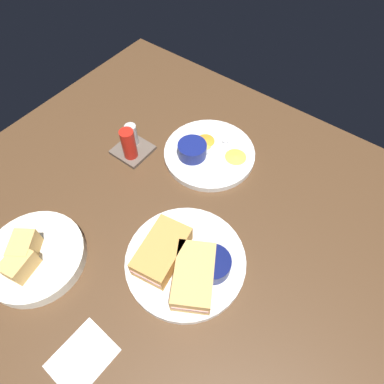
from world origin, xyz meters
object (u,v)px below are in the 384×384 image
Objects in this scene: sandwich_half_far at (194,276)px; ramekin_light_gravy at (192,150)px; ramekin_dark_sauce at (212,264)px; sandwich_half_near at (162,251)px; spoon_by_gravy_ramekin at (224,142)px; condiment_caddy at (131,144)px; plate_chips_companion at (209,154)px; bread_basket_rear at (33,257)px; spoon_by_dark_ramekin at (183,267)px; plate_sandwich_main at (186,261)px.

sandwich_half_far reaches higher than ramekin_light_gravy.
sandwich_half_far is at bearing 163.37° from ramekin_dark_sauce.
sandwich_half_near reaches higher than spoon_by_gravy_ramekin.
sandwich_half_far reaches higher than ramekin_dark_sauce.
spoon_by_gravy_ramekin is 1.05× the size of condiment_caddy.
ramekin_light_gravy reaches higher than plate_chips_companion.
ramekin_light_gravy is 0.36× the size of bread_basket_rear.
ramekin_dark_sauce is 6.10cm from spoon_by_dark_ramekin.
spoon_by_dark_ramekin is 31.46cm from bread_basket_rear.
plate_chips_companion is (29.79, 9.02, -3.20)cm from sandwich_half_near.
ramekin_dark_sauce is at bearing -135.53° from ramekin_light_gravy.
sandwich_half_near reaches higher than ramekin_light_gravy.
condiment_caddy is (-7.88, 13.94, -0.17)cm from ramekin_light_gravy.
sandwich_half_far is 1.59× the size of condiment_caddy.
condiment_caddy reaches higher than sandwich_half_far.
plate_sandwich_main is at bearing -53.70° from bread_basket_rear.
ramekin_light_gravy is at bearing -60.51° from condiment_caddy.
spoon_by_gravy_ramekin is at bearing 24.93° from sandwich_half_far.
plate_chips_companion is 2.39× the size of spoon_by_gravy_ramekin.
ramekin_dark_sauce reaches higher than spoon_by_gravy_ramekin.
plate_sandwich_main is 34.62cm from spoon_by_gravy_ramekin.
plate_sandwich_main is 29.10cm from ramekin_light_gravy.
ramekin_dark_sauce is 37.38cm from bread_basket_rear.
plate_sandwich_main is 3.43× the size of ramekin_light_gravy.
condiment_caddy is at bearing 61.48° from sandwich_half_far.
ramekin_dark_sauce is 38.37cm from condiment_caddy.
spoon_by_dark_ramekin is at bearing 75.54° from sandwich_half_far.
spoon_by_dark_ramekin is at bearing -56.96° from bread_basket_rear.
spoon_by_dark_ramekin is 0.88× the size of spoon_by_gravy_ramekin.
spoon_by_dark_ramekin is 30.82cm from ramekin_light_gravy.
sandwich_half_far is 1.96× the size of ramekin_dark_sauce.
sandwich_half_near is 1.92× the size of ramekin_light_gravy.
condiment_caddy is (18.34, 25.93, -0.59)cm from sandwich_half_near.
plate_chips_companion is (29.23, 14.02, -1.16)cm from spoon_by_dark_ramekin.
spoon_by_gravy_ramekin is at bearing 12.80° from sandwich_half_near.
ramekin_dark_sauce is at bearing -71.10° from plate_sandwich_main.
plate_chips_companion is at bearing -14.92° from bread_basket_rear.
plate_sandwich_main is 6.33cm from ramekin_dark_sauce.
condiment_caddy is at bearing 68.25° from ramekin_dark_sauce.
plate_sandwich_main is at bearing -118.02° from condiment_caddy.
ramekin_light_gravy is (-3.57, 2.97, 2.77)cm from plate_chips_companion.
sandwich_half_far is 39.06cm from condiment_caddy.
sandwich_half_near is 1.50× the size of condiment_caddy.
bread_basket_rear reaches higher than spoon_by_dark_ramekin.
ramekin_light_gravy is 43.86cm from bread_basket_rear.
plate_sandwich_main is 34.33cm from condiment_caddy.
sandwich_half_far is 33.98cm from bread_basket_rear.
ramekin_dark_sauce is at bearing -66.98° from sandwich_half_near.
plate_sandwich_main is 30.57cm from plate_chips_companion.
ramekin_light_gravy is at bearing 24.57° from sandwich_half_near.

